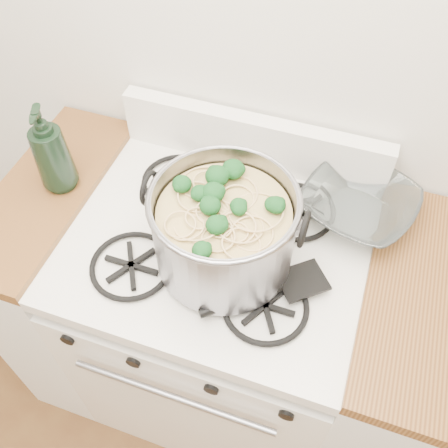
% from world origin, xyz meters
% --- Properties ---
extents(gas_range, '(0.76, 0.66, 0.92)m').
position_xyz_m(gas_range, '(0.00, 1.26, 0.44)').
color(gas_range, white).
rests_on(gas_range, ground).
extents(counter_left, '(0.25, 0.65, 0.92)m').
position_xyz_m(counter_left, '(-0.51, 1.26, 0.46)').
color(counter_left, silver).
rests_on(counter_left, ground).
extents(stock_pot, '(0.36, 0.33, 0.23)m').
position_xyz_m(stock_pot, '(0.04, 1.21, 1.03)').
color(stock_pot, gray).
rests_on(stock_pot, gas_range).
extents(spatula, '(0.42, 0.42, 0.02)m').
position_xyz_m(spatula, '(0.23, 1.20, 0.94)').
color(spatula, black).
rests_on(spatula, gas_range).
extents(glass_bowl, '(0.14, 0.14, 0.03)m').
position_xyz_m(glass_bowl, '(0.32, 1.45, 0.94)').
color(glass_bowl, white).
rests_on(glass_bowl, gas_range).
extents(bottle, '(0.13, 0.13, 0.26)m').
position_xyz_m(bottle, '(-0.46, 1.29, 1.05)').
color(bottle, black).
rests_on(bottle, counter_left).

